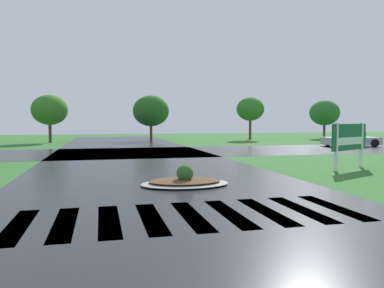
# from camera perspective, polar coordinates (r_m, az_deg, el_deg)

# --- Properties ---
(asphalt_roadway) EXTENTS (10.05, 80.00, 0.01)m
(asphalt_roadway) POSITION_cam_1_polar(r_m,az_deg,el_deg) (12.61, -4.50, -6.19)
(asphalt_roadway) COLOR #232628
(asphalt_roadway) RESTS_ON ground
(asphalt_cross_road) EXTENTS (90.00, 9.04, 0.01)m
(asphalt_cross_road) POSITION_cam_1_polar(r_m,az_deg,el_deg) (25.79, -9.19, -1.26)
(asphalt_cross_road) COLOR #232628
(asphalt_cross_road) RESTS_ON ground
(crosswalk_stripes) EXTENTS (7.65, 2.80, 0.01)m
(crosswalk_stripes) POSITION_cam_1_polar(r_m,az_deg,el_deg) (8.65, -0.12, -10.68)
(crosswalk_stripes) COLOR white
(crosswalk_stripes) RESTS_ON ground
(estate_billboard) EXTENTS (2.53, 1.29, 2.04)m
(estate_billboard) POSITION_cam_1_polar(r_m,az_deg,el_deg) (17.99, 22.52, 0.69)
(estate_billboard) COLOR white
(estate_billboard) RESTS_ON ground
(median_island) EXTENTS (2.91, 2.00, 0.68)m
(median_island) POSITION_cam_1_polar(r_m,az_deg,el_deg) (12.57, -1.07, -5.60)
(median_island) COLOR #9E9B93
(median_island) RESTS_ON ground
(car_blue_compact) EXTENTS (4.61, 2.53, 1.27)m
(car_blue_compact) POSITION_cam_1_polar(r_m,az_deg,el_deg) (34.09, 22.67, 0.64)
(car_blue_compact) COLOR #B7B7BF
(car_blue_compact) RESTS_ON ground
(background_treeline) EXTENTS (43.60, 5.65, 5.11)m
(background_treeline) POSITION_cam_1_polar(r_m,az_deg,el_deg) (40.74, -4.60, 5.12)
(background_treeline) COLOR #4C3823
(background_treeline) RESTS_ON ground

